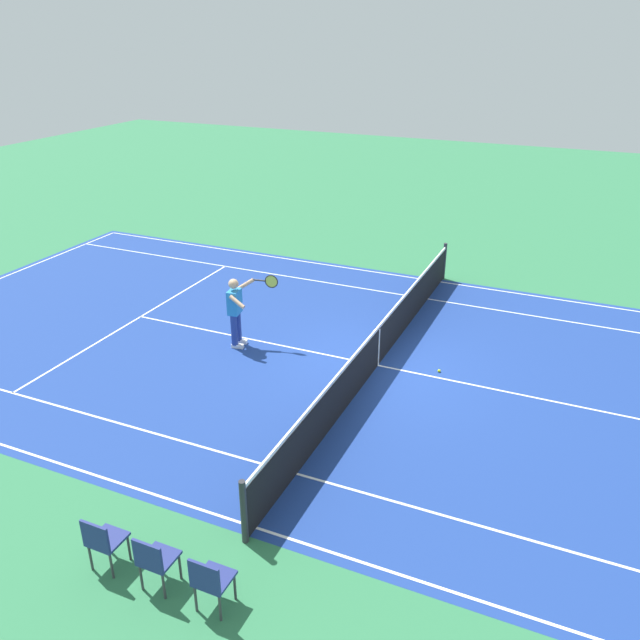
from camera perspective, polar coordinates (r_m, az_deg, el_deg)
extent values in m
plane|color=#2D7247|center=(14.33, 5.07, -3.99)|extent=(60.00, 60.00, 0.00)
cube|color=navy|center=(14.33, 5.07, -3.99)|extent=(24.20, 11.40, 0.00)
cube|color=white|center=(19.16, 10.51, 3.32)|extent=(23.80, 0.05, 0.01)
cube|color=white|center=(10.20, -5.68, -17.68)|extent=(23.80, 0.05, 0.01)
cube|color=white|center=(17.90, 9.41, 1.85)|extent=(23.80, 0.05, 0.01)
cube|color=white|center=(11.13, -2.11, -13.32)|extent=(23.80, 0.05, 0.01)
cube|color=white|center=(17.21, -15.46, 0.30)|extent=(0.05, 8.22, 0.01)
cube|color=white|center=(14.33, 5.07, -3.98)|extent=(12.80, 0.05, 0.01)
cylinder|color=#2D2D33|center=(19.25, 10.85, 5.10)|extent=(0.10, 0.10, 1.08)
cylinder|color=#2D2D33|center=(9.65, -6.71, -16.40)|extent=(0.10, 0.10, 1.08)
cube|color=black|center=(14.12, 5.14, -2.42)|extent=(0.02, 11.60, 0.88)
cube|color=white|center=(13.90, 5.22, -0.55)|extent=(0.04, 11.60, 0.06)
cube|color=white|center=(14.12, 5.14, -2.42)|extent=(0.04, 0.06, 0.88)
cylinder|color=navy|center=(14.97, -7.55, -0.87)|extent=(0.15, 0.15, 0.74)
cube|color=white|center=(15.12, -7.25, -2.27)|extent=(0.29, 0.15, 0.09)
cylinder|color=navy|center=(15.17, -7.22, -0.49)|extent=(0.15, 0.15, 0.74)
cube|color=white|center=(15.32, -6.93, -1.88)|extent=(0.29, 0.15, 0.09)
cube|color=#2884D1|center=(14.80, -7.52, 1.60)|extent=(0.30, 0.41, 0.56)
sphere|color=#DBAA84|center=(14.64, -7.61, 3.16)|extent=(0.23, 0.23, 0.23)
cylinder|color=#DBAA84|center=(14.45, -7.30, 1.58)|extent=(0.42, 0.16, 0.26)
cylinder|color=#DBAA84|center=(14.86, -6.57, 3.12)|extent=(0.41, 0.28, 0.30)
cylinder|color=#232326|center=(14.77, -5.36, 3.49)|extent=(0.28, 0.08, 0.04)
torus|color=#232326|center=(14.68, -4.29, 3.40)|extent=(0.31, 0.08, 0.31)
cylinder|color=#C6D84C|center=(14.68, -4.29, 3.40)|extent=(0.27, 0.05, 0.27)
sphere|color=#CCE01E|center=(14.23, 10.42, -4.41)|extent=(0.07, 0.07, 0.07)
cylinder|color=#38383D|center=(9.27, -9.54, -21.43)|extent=(0.04, 0.04, 0.44)
cylinder|color=#38383D|center=(9.13, -7.49, -22.20)|extent=(0.04, 0.04, 0.44)
cylinder|color=#38383D|center=(9.08, -10.86, -22.86)|extent=(0.04, 0.04, 0.44)
cylinder|color=#38383D|center=(8.93, -8.77, -23.68)|extent=(0.04, 0.04, 0.44)
cube|color=navy|center=(8.93, -9.28, -21.49)|extent=(0.44, 0.44, 0.04)
cube|color=navy|center=(8.66, -10.14, -21.31)|extent=(0.44, 0.04, 0.40)
cylinder|color=#38383D|center=(9.66, -14.04, -19.63)|extent=(0.04, 0.04, 0.44)
cylinder|color=#38383D|center=(9.49, -12.19, -20.39)|extent=(0.04, 0.04, 0.44)
cylinder|color=#38383D|center=(9.47, -15.43, -20.93)|extent=(0.04, 0.04, 0.44)
cylinder|color=#38383D|center=(9.30, -13.56, -21.74)|extent=(0.04, 0.04, 0.44)
cube|color=navy|center=(9.31, -13.96, -19.62)|extent=(0.44, 0.44, 0.04)
cube|color=navy|center=(9.05, -14.91, -19.37)|extent=(0.44, 0.04, 0.40)
cylinder|color=#38383D|center=(10.10, -18.09, -17.88)|extent=(0.04, 0.04, 0.44)
cylinder|color=#38383D|center=(9.91, -16.43, -18.61)|extent=(0.04, 0.04, 0.44)
cylinder|color=#38383D|center=(9.92, -19.50, -19.05)|extent=(0.04, 0.04, 0.44)
cylinder|color=#38383D|center=(9.72, -17.83, -19.84)|extent=(0.04, 0.04, 0.44)
cube|color=navy|center=(9.75, -18.16, -17.81)|extent=(0.44, 0.44, 0.04)
cube|color=navy|center=(9.51, -19.15, -17.50)|extent=(0.44, 0.04, 0.40)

